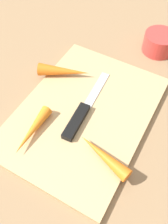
# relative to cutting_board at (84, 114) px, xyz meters

# --- Properties ---
(ground_plane) EXTENTS (1.40, 1.40, 0.00)m
(ground_plane) POSITION_rel_cutting_board_xyz_m (0.00, 0.00, -0.01)
(ground_plane) COLOR #8C6D4C
(cutting_board) EXTENTS (0.36, 0.26, 0.01)m
(cutting_board) POSITION_rel_cutting_board_xyz_m (0.00, 0.00, 0.00)
(cutting_board) COLOR tan
(cutting_board) RESTS_ON ground_plane
(knife) EXTENTS (0.20, 0.03, 0.01)m
(knife) POSITION_rel_cutting_board_xyz_m (-0.02, -0.00, 0.01)
(knife) COLOR #B7B7BC
(knife) RESTS_ON cutting_board
(carrot_longest) EXTENTS (0.07, 0.12, 0.03)m
(carrot_longest) POSITION_rel_cutting_board_xyz_m (0.07, 0.09, 0.02)
(carrot_longest) COLOR orange
(carrot_longest) RESTS_ON cutting_board
(carrot_shortest) EXTENTS (0.11, 0.03, 0.02)m
(carrot_shortest) POSITION_rel_cutting_board_xyz_m (-0.10, 0.06, 0.02)
(carrot_shortest) COLOR orange
(carrot_shortest) RESTS_ON cutting_board
(carrot_medium) EXTENTS (0.06, 0.12, 0.03)m
(carrot_medium) POSITION_rel_cutting_board_xyz_m (-0.08, -0.08, 0.02)
(carrot_medium) COLOR orange
(carrot_medium) RESTS_ON cutting_board
(small_bowl) EXTENTS (0.08, 0.08, 0.05)m
(small_bowl) POSITION_rel_cutting_board_xyz_m (0.28, -0.07, 0.02)
(small_bowl) COLOR red
(small_bowl) RESTS_ON ground_plane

